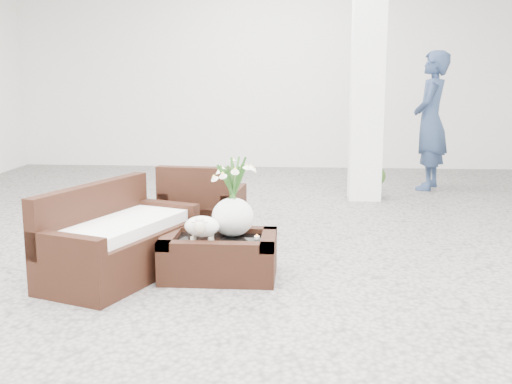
# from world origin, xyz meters

# --- Properties ---
(ground) EXTENTS (11.00, 11.00, 0.00)m
(ground) POSITION_xyz_m (0.00, 0.00, 0.00)
(ground) COLOR gray
(ground) RESTS_ON ground
(column) EXTENTS (0.40, 0.40, 3.50)m
(column) POSITION_xyz_m (1.20, 2.80, 1.75)
(column) COLOR white
(column) RESTS_ON ground
(coffee_table) EXTENTS (0.90, 0.60, 0.31)m
(coffee_table) POSITION_xyz_m (-0.27, -0.50, 0.16)
(coffee_table) COLOR #351A0F
(coffee_table) RESTS_ON ground
(sheep_figurine) EXTENTS (0.28, 0.23, 0.21)m
(sheep_figurine) POSITION_xyz_m (-0.39, -0.60, 0.42)
(sheep_figurine) COLOR white
(sheep_figurine) RESTS_ON coffee_table
(planter_narcissus) EXTENTS (0.44, 0.44, 0.80)m
(planter_narcissus) POSITION_xyz_m (-0.17, -0.40, 0.71)
(planter_narcissus) COLOR white
(planter_narcissus) RESTS_ON coffee_table
(tealight) EXTENTS (0.04, 0.04, 0.03)m
(tealight) POSITION_xyz_m (0.03, -0.48, 0.33)
(tealight) COLOR white
(tealight) RESTS_ON coffee_table
(armchair) EXTENTS (0.79, 0.76, 0.77)m
(armchair) POSITION_xyz_m (-0.56, 0.60, 0.38)
(armchair) COLOR #351A0F
(armchair) RESTS_ON ground
(loveseat) EXTENTS (1.11, 1.52, 0.73)m
(loveseat) POSITION_xyz_m (-1.05, -0.54, 0.37)
(loveseat) COLOR #351A0F
(loveseat) RESTS_ON ground
(topiary) EXTENTS (0.38, 0.38, 1.42)m
(topiary) POSITION_xyz_m (1.20, 2.90, 0.71)
(topiary) COLOR #274717
(topiary) RESTS_ON ground
(shopper) EXTENTS (0.67, 0.81, 1.91)m
(shopper) POSITION_xyz_m (2.16, 3.57, 0.96)
(shopper) COLOR navy
(shopper) RESTS_ON ground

